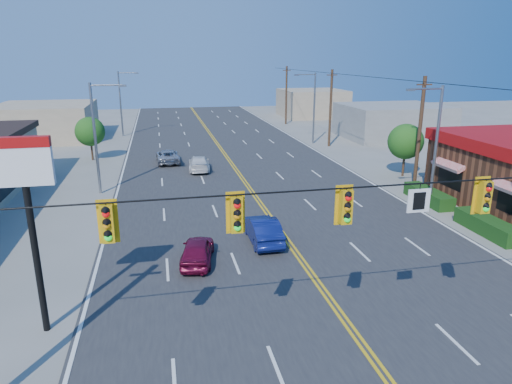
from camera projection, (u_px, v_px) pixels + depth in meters
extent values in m
plane|color=gray|center=(370.00, 357.00, 15.35)|extent=(160.00, 160.00, 0.00)
cube|color=#2D2D30|center=(251.00, 191.00, 34.08)|extent=(20.00, 120.00, 0.06)
cylinder|color=black|center=(384.00, 186.00, 13.63)|extent=(24.00, 0.05, 0.05)
cube|color=white|center=(419.00, 201.00, 14.03)|extent=(0.75, 0.04, 0.75)
cube|color=#D89E0C|center=(107.00, 223.00, 12.19)|extent=(0.55, 0.34, 1.25)
cube|color=#D89E0C|center=(236.00, 214.00, 12.90)|extent=(0.55, 0.34, 1.25)
cube|color=#D89E0C|center=(346.00, 207.00, 13.56)|extent=(0.55, 0.34, 1.25)
cube|color=#D89E0C|center=(484.00, 197.00, 14.50)|extent=(0.55, 0.34, 1.25)
cube|color=#194214|center=(455.00, 209.00, 28.77)|extent=(1.20, 9.00, 0.90)
cylinder|color=black|center=(36.00, 255.00, 16.03)|extent=(0.24, 0.24, 6.00)
cube|color=white|center=(23.00, 167.00, 15.12)|extent=(1.90, 0.30, 1.30)
cylinder|color=gray|center=(436.00, 148.00, 29.53)|extent=(0.20, 0.20, 8.00)
cylinder|color=gray|center=(427.00, 89.00, 28.23)|extent=(2.20, 0.12, 0.12)
cube|color=gray|center=(411.00, 90.00, 28.02)|extent=(0.50, 0.25, 0.15)
cylinder|color=gray|center=(314.00, 109.00, 52.03)|extent=(0.20, 0.20, 8.00)
cylinder|color=gray|center=(306.00, 74.00, 50.72)|extent=(2.20, 0.12, 0.12)
cube|color=gray|center=(297.00, 75.00, 50.52)|extent=(0.50, 0.25, 0.15)
cylinder|color=gray|center=(95.00, 140.00, 32.62)|extent=(0.20, 0.20, 8.00)
cylinder|color=gray|center=(106.00, 85.00, 31.76)|extent=(2.20, 0.12, 0.12)
cube|color=gray|center=(123.00, 86.00, 31.99)|extent=(0.50, 0.25, 0.15)
cylinder|color=gray|center=(121.00, 104.00, 56.99)|extent=(0.20, 0.20, 8.00)
cylinder|color=gray|center=(127.00, 73.00, 56.12)|extent=(2.20, 0.12, 0.12)
cube|color=gray|center=(136.00, 73.00, 56.36)|extent=(0.50, 0.25, 0.15)
cylinder|color=#47301E|center=(419.00, 135.00, 33.47)|extent=(0.28, 0.28, 8.40)
cylinder|color=#47301E|center=(331.00, 109.00, 50.34)|extent=(0.28, 0.28, 8.40)
cylinder|color=#47301E|center=(286.00, 96.00, 67.21)|extent=(0.28, 0.28, 8.40)
cylinder|color=#47301E|center=(404.00, 164.00, 38.37)|extent=(0.20, 0.20, 2.10)
sphere|color=#235B19|center=(406.00, 142.00, 37.83)|extent=(2.94, 2.94, 2.94)
cylinder|color=#47301E|center=(92.00, 150.00, 44.32)|extent=(0.20, 0.20, 2.00)
sphere|color=#235B19|center=(90.00, 131.00, 43.81)|extent=(2.80, 2.80, 2.80)
cube|color=gray|center=(392.00, 121.00, 56.68)|extent=(12.00, 10.00, 4.00)
cube|color=tan|center=(46.00, 121.00, 55.72)|extent=(11.00, 12.00, 4.20)
cube|color=tan|center=(312.00, 103.00, 76.64)|extent=(10.00, 10.00, 4.40)
imported|color=maroon|center=(197.00, 251.00, 22.15)|extent=(2.12, 3.85, 1.24)
imported|color=navy|center=(263.00, 230.00, 24.63)|extent=(1.48, 4.20, 1.38)
imported|color=white|center=(199.00, 164.00, 40.17)|extent=(2.07, 4.44, 1.26)
imported|color=#AEADB2|center=(168.00, 157.00, 43.08)|extent=(2.25, 4.57, 1.25)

